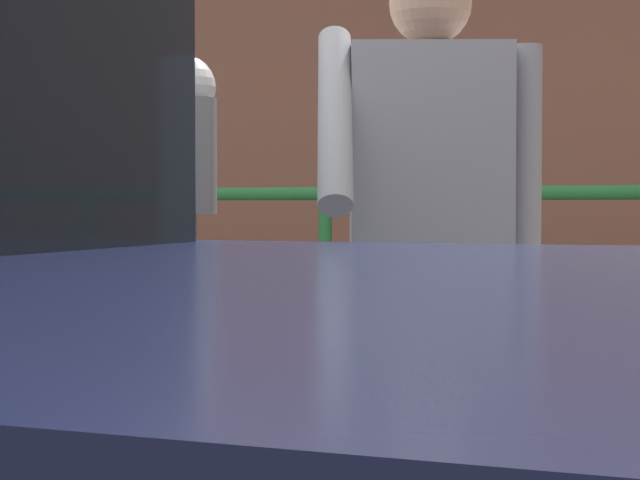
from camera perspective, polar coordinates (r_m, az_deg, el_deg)
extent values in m
cylinder|color=slate|center=(3.11, -7.24, -7.98)|extent=(0.07, 0.07, 1.01)
cylinder|color=slate|center=(3.06, -7.29, 4.48)|extent=(0.19, 0.19, 0.33)
sphere|color=silver|center=(3.08, -7.31, 8.15)|extent=(0.18, 0.18, 0.18)
cube|color=black|center=(2.99, -8.34, 5.94)|extent=(0.10, 0.02, 0.07)
cube|color=white|center=(2.98, -8.33, 3.40)|extent=(0.11, 0.02, 0.09)
cylinder|color=black|center=(3.05, 7.77, -9.77)|extent=(0.15, 0.15, 0.85)
cylinder|color=black|center=(3.03, 3.96, -9.83)|extent=(0.15, 0.15, 0.85)
cube|color=gray|center=(2.97, 5.92, 4.31)|extent=(0.49, 0.36, 0.63)
sphere|color=tan|center=(3.02, 5.95, 12.51)|extent=(0.23, 0.23, 0.23)
cylinder|color=gray|center=(3.01, 10.97, 4.59)|extent=(0.09, 0.09, 0.60)
cylinder|color=gray|center=(2.80, 0.81, 6.65)|extent=(0.24, 0.45, 0.52)
cylinder|color=#1E602D|center=(4.77, 0.29, 2.51)|extent=(24.00, 0.06, 0.06)
cylinder|color=#1E602D|center=(4.79, 0.28, -3.35)|extent=(24.00, 0.05, 0.05)
cylinder|color=#1E602D|center=(4.80, 0.28, -4.00)|extent=(0.06, 0.06, 1.09)
cube|color=brown|center=(6.73, 6.59, 5.69)|extent=(32.00, 0.50, 3.28)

